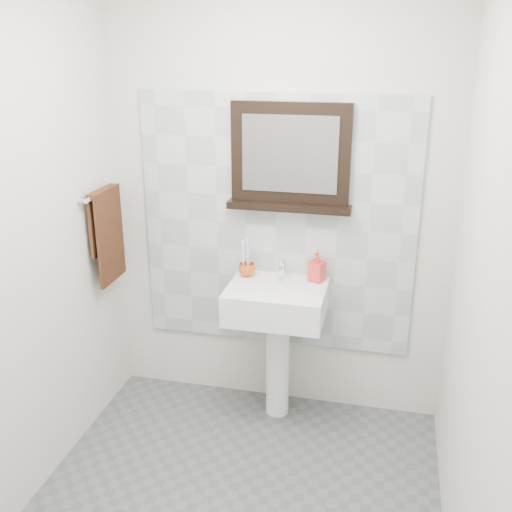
{
  "coord_description": "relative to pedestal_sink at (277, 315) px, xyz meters",
  "views": [
    {
      "loc": [
        0.65,
        -2.18,
        2.17
      ],
      "look_at": [
        0.01,
        0.55,
        1.15
      ],
      "focal_mm": 42.0,
      "sensor_mm": 36.0,
      "label": 1
    }
  ],
  "objects": [
    {
      "name": "pedestal_sink",
      "position": [
        0.0,
        0.0,
        0.0
      ],
      "size": [
        0.55,
        0.44,
        0.96
      ],
      "color": "white",
      "rests_on": "ground"
    },
    {
      "name": "back_wall",
      "position": [
        -0.05,
        0.23,
        0.57
      ],
      "size": [
        2.0,
        0.01,
        2.5
      ],
      "primitive_type": "cube",
      "color": "silver",
      "rests_on": "ground"
    },
    {
      "name": "right_wall",
      "position": [
        0.95,
        -0.87,
        0.57
      ],
      "size": [
        0.01,
        2.2,
        2.5
      ],
      "primitive_type": "cube",
      "color": "silver",
      "rests_on": "ground"
    },
    {
      "name": "toothbrush_cup",
      "position": [
        -0.2,
        0.11,
        0.22
      ],
      "size": [
        0.11,
        0.11,
        0.08
      ],
      "primitive_type": "imported",
      "rotation": [
        0.0,
        0.0,
        -0.19
      ],
      "color": "#C84817",
      "rests_on": "pedestal_sink"
    },
    {
      "name": "framed_mirror",
      "position": [
        0.03,
        0.19,
        0.87
      ],
      "size": [
        0.7,
        0.11,
        0.6
      ],
      "color": "black",
      "rests_on": "back_wall"
    },
    {
      "name": "splashback",
      "position": [
        -0.05,
        0.21,
        0.47
      ],
      "size": [
        1.6,
        0.02,
        1.5
      ],
      "primitive_type": "cube",
      "color": "#ADB7BC",
      "rests_on": "back_wall"
    },
    {
      "name": "front_wall",
      "position": [
        -0.05,
        -1.97,
        0.57
      ],
      "size": [
        2.0,
        0.01,
        2.5
      ],
      "primitive_type": "cube",
      "color": "silver",
      "rests_on": "ground"
    },
    {
      "name": "soap_dispenser",
      "position": [
        0.21,
        0.13,
        0.27
      ],
      "size": [
        0.1,
        0.1,
        0.18
      ],
      "primitive_type": "imported",
      "rotation": [
        0.0,
        0.0,
        -0.38
      ],
      "color": "red",
      "rests_on": "pedestal_sink"
    },
    {
      "name": "left_wall",
      "position": [
        -1.05,
        -0.87,
        0.57
      ],
      "size": [
        0.01,
        2.2,
        2.5
      ],
      "primitive_type": "cube",
      "color": "silver",
      "rests_on": "ground"
    },
    {
      "name": "hand_towel",
      "position": [
        -0.99,
        -0.05,
        0.47
      ],
      "size": [
        0.06,
        0.3,
        0.55
      ],
      "color": "#351B0E",
      "rests_on": "towel_bar"
    },
    {
      "name": "toothbrushes",
      "position": [
        -0.2,
        0.11,
        0.31
      ],
      "size": [
        0.05,
        0.04,
        0.21
      ],
      "color": "white",
      "rests_on": "toothbrush_cup"
    },
    {
      "name": "towel_bar",
      "position": [
        -1.0,
        -0.05,
        0.68
      ],
      "size": [
        0.07,
        0.4,
        0.03
      ],
      "color": "silver",
      "rests_on": "left_wall"
    }
  ]
}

